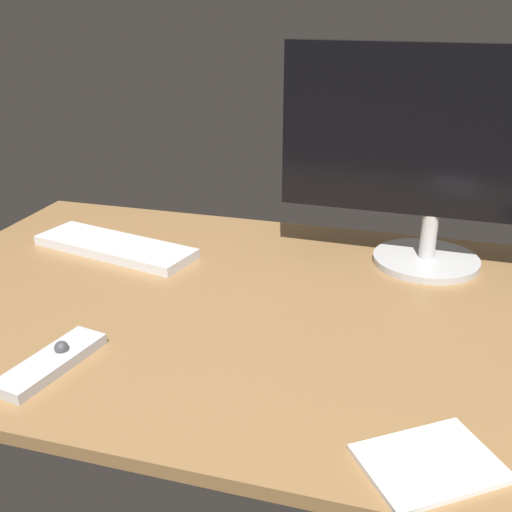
# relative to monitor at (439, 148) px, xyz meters

# --- Properties ---
(desk) EXTENTS (1.40, 0.84, 0.02)m
(desk) POSITION_rel_monitor_xyz_m (-0.24, -0.27, -0.25)
(desk) COLOR olive
(desk) RESTS_ON ground
(monitor) EXTENTS (0.60, 0.21, 0.42)m
(monitor) POSITION_rel_monitor_xyz_m (0.00, 0.00, 0.00)
(monitor) COLOR #B9B9B9
(monitor) RESTS_ON desk
(keyboard) EXTENTS (0.37, 0.19, 0.02)m
(keyboard) POSITION_rel_monitor_xyz_m (-0.63, -0.12, -0.23)
(keyboard) COLOR silver
(keyboard) RESTS_ON desk
(media_remote) EXTENTS (0.09, 0.19, 0.03)m
(media_remote) POSITION_rel_monitor_xyz_m (-0.51, -0.54, -0.23)
(media_remote) COLOR #B7B7BC
(media_remote) RESTS_ON desk
(notepad) EXTENTS (0.19, 0.18, 0.01)m
(notepad) POSITION_rel_monitor_xyz_m (0.03, -0.60, -0.23)
(notepad) COLOR silver
(notepad) RESTS_ON desk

